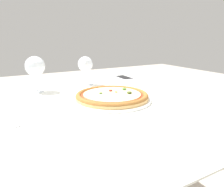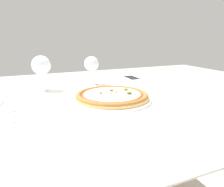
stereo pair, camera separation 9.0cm
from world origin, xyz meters
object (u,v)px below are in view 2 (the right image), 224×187
at_px(wine_glass_far_right, 41,66).
at_px(cell_phone, 132,78).
at_px(dining_table, 77,120).
at_px(fork, 12,114).
at_px(wine_glass_far_left, 92,65).
at_px(pizza_plate, 112,96).

relative_size(wine_glass_far_right, cell_phone, 1.15).
distance_m(dining_table, wine_glass_far_right, 0.35).
bearing_deg(fork, wine_glass_far_right, 66.22).
xyz_separation_m(dining_table, wine_glass_far_left, (0.16, 0.29, 0.19)).
height_order(fork, cell_phone, cell_phone).
height_order(fork, wine_glass_far_left, wine_glass_far_left).
relative_size(fork, wine_glass_far_right, 1.00).
height_order(pizza_plate, fork, pizza_plate).
height_order(wine_glass_far_left, cell_phone, wine_glass_far_left).
relative_size(pizza_plate, wine_glass_far_left, 2.11).
xyz_separation_m(fork, cell_phone, (0.68, 0.39, 0.00)).
bearing_deg(fork, cell_phone, 29.87).
relative_size(fork, cell_phone, 1.15).
xyz_separation_m(fork, wine_glass_far_right, (0.14, 0.32, 0.12)).
bearing_deg(cell_phone, wine_glass_far_left, -171.33).
distance_m(fork, wine_glass_far_right, 0.37).
bearing_deg(cell_phone, fork, -150.13).
distance_m(fork, wine_glass_far_left, 0.54).
relative_size(dining_table, wine_glass_far_left, 7.67).
xyz_separation_m(pizza_plate, wine_glass_far_right, (-0.24, 0.30, 0.10)).
bearing_deg(pizza_plate, dining_table, 165.02).
xyz_separation_m(pizza_plate, fork, (-0.38, -0.02, -0.01)).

